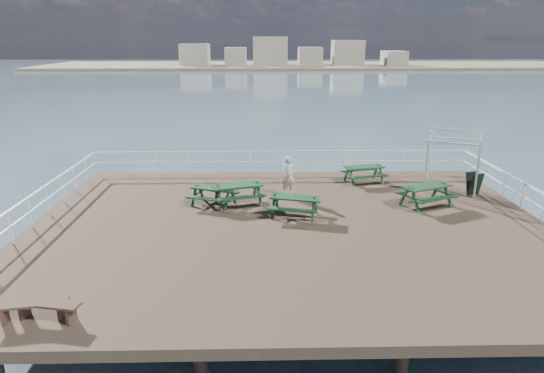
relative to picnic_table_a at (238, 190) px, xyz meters
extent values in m
cube|color=brown|center=(1.88, -2.25, -0.73)|extent=(18.00, 14.00, 0.30)
plane|color=#445D72|center=(1.88, 37.75, -2.58)|extent=(300.00, 300.00, 0.00)
cube|color=tan|center=(16.88, 132.75, -2.18)|extent=(160.00, 40.00, 0.80)
cube|color=beige|center=(-18.12, 129.75, 1.22)|extent=(8.00, 8.00, 6.00)
cube|color=beige|center=(-6.12, 129.75, 0.72)|extent=(6.00, 8.00, 5.00)
cube|color=beige|center=(3.88, 129.75, 2.22)|extent=(10.00, 8.00, 8.00)
cube|color=beige|center=(15.88, 129.75, 0.72)|extent=(7.00, 8.00, 5.00)
cube|color=beige|center=(26.88, 129.75, 1.72)|extent=(9.00, 8.00, 7.00)
cube|color=beige|center=(39.88, 129.75, 0.22)|extent=(6.00, 8.00, 4.00)
cylinder|color=brown|center=(-5.62, 3.25, -1.93)|extent=(0.36, 0.36, 2.10)
cylinder|color=brown|center=(9.38, 3.25, -1.93)|extent=(0.36, 0.36, 2.10)
cube|color=white|center=(1.88, 4.60, 0.47)|extent=(17.70, 0.07, 0.07)
cube|color=white|center=(1.88, 4.60, -0.03)|extent=(17.70, 0.05, 0.05)
cylinder|color=white|center=(-6.97, 4.60, -0.03)|extent=(0.05, 0.05, 1.10)
cube|color=white|center=(-6.97, -2.25, 0.47)|extent=(0.07, 13.70, 0.07)
cube|color=white|center=(-6.97, -2.25, -0.03)|extent=(0.05, 13.70, 0.05)
cube|color=white|center=(10.73, -2.25, -0.03)|extent=(0.05, 13.70, 0.05)
cube|color=#153B1D|center=(0.00, 0.00, 0.19)|extent=(2.01, 1.24, 0.06)
cube|color=#153B1D|center=(-0.18, 0.60, -0.12)|extent=(1.87, 0.80, 0.05)
cube|color=#153B1D|center=(0.18, -0.60, -0.12)|extent=(1.87, 0.80, 0.05)
cube|color=#153B1D|center=(-0.75, -0.23, -0.14)|extent=(0.52, 1.47, 0.06)
cube|color=#153B1D|center=(0.75, 0.23, -0.14)|extent=(0.52, 1.47, 0.06)
cube|color=#153B1D|center=(-0.84, 0.07, -0.19)|extent=(0.24, 0.54, 0.91)
cube|color=#153B1D|center=(-0.66, -0.53, -0.19)|extent=(0.24, 0.54, 0.91)
cube|color=#153B1D|center=(0.66, 0.53, -0.19)|extent=(0.24, 0.54, 0.91)
cube|color=#153B1D|center=(0.84, -0.07, -0.19)|extent=(0.24, 0.54, 0.91)
cube|color=#153B1D|center=(0.00, 0.00, -0.32)|extent=(1.62, 0.57, 0.06)
cube|color=#153B1D|center=(2.12, -1.37, 0.13)|extent=(1.86, 1.10, 0.06)
cube|color=#153B1D|center=(2.27, -0.80, -0.15)|extent=(1.75, 0.68, 0.05)
cube|color=#153B1D|center=(1.97, -1.93, -0.15)|extent=(1.75, 0.68, 0.05)
cube|color=#153B1D|center=(1.41, -1.18, -0.17)|extent=(0.44, 1.38, 0.06)
cube|color=#153B1D|center=(2.82, -1.55, -0.17)|extent=(0.44, 1.38, 0.06)
cube|color=#153B1D|center=(1.49, -0.90, -0.22)|extent=(0.20, 0.50, 0.85)
cube|color=#153B1D|center=(1.34, -1.46, -0.22)|extent=(0.20, 0.50, 0.85)
cube|color=#153B1D|center=(2.89, -1.27, -0.22)|extent=(0.20, 0.50, 0.85)
cube|color=#153B1D|center=(2.74, -1.83, -0.22)|extent=(0.20, 0.50, 0.85)
cube|color=#153B1D|center=(2.12, -1.37, -0.34)|extent=(1.52, 0.47, 0.06)
cube|color=#153B1D|center=(5.53, 2.90, 0.12)|extent=(1.83, 1.07, 0.06)
cube|color=#153B1D|center=(5.38, 3.46, -0.15)|extent=(1.73, 0.66, 0.05)
cube|color=#153B1D|center=(5.67, 2.35, -0.15)|extent=(1.73, 0.66, 0.05)
cube|color=#153B1D|center=(4.83, 2.72, -0.17)|extent=(0.42, 1.36, 0.06)
cube|color=#153B1D|center=(6.22, 3.08, -0.17)|extent=(0.42, 1.36, 0.06)
cube|color=#153B1D|center=(4.76, 3.00, -0.22)|extent=(0.20, 0.50, 0.84)
cube|color=#153B1D|center=(4.90, 2.45, -0.22)|extent=(0.20, 0.50, 0.84)
cube|color=#153B1D|center=(6.15, 3.36, -0.22)|extent=(0.20, 0.50, 0.84)
cube|color=#153B1D|center=(6.29, 2.80, -0.22)|extent=(0.20, 0.50, 0.84)
cube|color=#153B1D|center=(5.53, 2.90, -0.34)|extent=(1.50, 0.45, 0.06)
cube|color=#153B1D|center=(-0.94, -0.05, 0.10)|extent=(1.80, 1.22, 0.06)
cube|color=#153B1D|center=(-0.74, 0.47, -0.17)|extent=(1.64, 0.83, 0.05)
cube|color=#153B1D|center=(-1.15, -0.57, -0.17)|extent=(1.64, 0.83, 0.05)
cube|color=#153B1D|center=(-1.59, 0.20, -0.18)|extent=(0.56, 1.28, 0.06)
cube|color=#153B1D|center=(-0.29, -0.31, -0.18)|extent=(0.56, 1.28, 0.06)
cube|color=#153B1D|center=(-1.49, 0.46, -0.23)|extent=(0.25, 0.47, 0.82)
cube|color=#153B1D|center=(-1.70, -0.06, -0.23)|extent=(0.25, 0.47, 0.82)
cube|color=#153B1D|center=(-0.19, -0.05, -0.23)|extent=(0.25, 0.47, 0.82)
cube|color=#153B1D|center=(-0.40, -0.57, -0.23)|extent=(0.25, 0.47, 0.82)
cube|color=#153B1D|center=(-0.94, -0.05, -0.35)|extent=(1.41, 0.62, 0.06)
cube|color=#153B1D|center=(7.26, -0.36, 0.20)|extent=(2.05, 1.47, 0.06)
cube|color=#153B1D|center=(7.00, 0.22, -0.10)|extent=(1.85, 1.04, 0.05)
cube|color=#153B1D|center=(7.52, -0.94, -0.10)|extent=(1.85, 1.04, 0.05)
cube|color=#153B1D|center=(6.53, -0.69, -0.13)|extent=(0.72, 1.44, 0.06)
cube|color=#153B1D|center=(7.99, -0.03, -0.13)|extent=(0.72, 1.44, 0.06)
cube|color=#153B1D|center=(6.40, -0.40, -0.18)|extent=(0.31, 0.54, 0.93)
cube|color=#153B1D|center=(6.67, -0.98, -0.18)|extent=(0.31, 0.54, 0.93)
cube|color=#153B1D|center=(7.85, 0.26, -0.18)|extent=(0.31, 0.54, 0.93)
cube|color=#153B1D|center=(8.12, -0.32, -0.18)|extent=(0.31, 0.54, 0.93)
cube|color=#153B1D|center=(7.26, -0.36, -0.32)|extent=(1.59, 0.78, 0.06)
cube|color=brown|center=(-4.35, -8.05, -0.16)|extent=(1.63, 0.63, 0.06)
cube|color=brown|center=(-4.94, -8.15, -0.39)|extent=(0.13, 0.35, 0.40)
cube|color=brown|center=(-3.76, -7.95, -0.39)|extent=(0.13, 0.35, 0.40)
cube|color=brown|center=(-4.01, -8.05, -0.16)|extent=(1.63, 0.69, 0.06)
cube|color=brown|center=(-4.59, -7.93, -0.39)|extent=(0.15, 0.35, 0.40)
cube|color=brown|center=(-3.43, -8.17, -0.39)|extent=(0.15, 0.35, 0.40)
cube|color=white|center=(7.80, 1.39, 0.48)|extent=(0.11, 0.11, 2.13)
cube|color=white|center=(8.24, 2.37, 0.48)|extent=(0.11, 0.11, 2.13)
cube|color=white|center=(9.59, 0.59, 0.48)|extent=(0.11, 0.11, 2.13)
cube|color=white|center=(10.02, 1.57, 0.48)|extent=(0.11, 0.11, 2.13)
cube|color=white|center=(8.69, 0.99, 1.59)|extent=(1.98, 0.94, 0.07)
cube|color=white|center=(9.13, 1.97, 1.59)|extent=(1.98, 0.94, 0.07)
cube|color=white|center=(8.91, 1.48, 2.04)|extent=(1.97, 0.93, 0.06)
cube|color=black|center=(9.71, 0.85, -0.11)|extent=(0.64, 0.43, 0.98)
cube|color=black|center=(9.64, 1.04, -0.11)|extent=(0.64, 0.43, 0.98)
imported|color=silver|center=(2.04, 1.09, 0.24)|extent=(0.68, 0.53, 1.64)
camera|label=1|loc=(0.91, -17.95, 5.62)|focal=32.00mm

